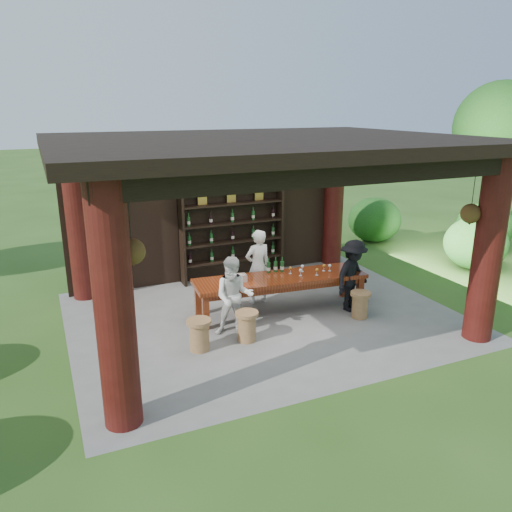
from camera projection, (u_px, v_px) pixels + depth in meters
name	position (u px, v px, depth m)	size (l,w,h in m)	color
ground	(264.00, 316.00, 9.97)	(90.00, 90.00, 0.00)	#2D5119
pavilion	(255.00, 208.00, 9.72)	(7.50, 6.00, 3.60)	slate
wine_shelf	(233.00, 233.00, 11.90)	(2.55, 0.39, 2.24)	black
tasting_table	(280.00, 282.00, 10.03)	(3.56, 1.22, 0.75)	#5E1E0D
stool_near_left	(247.00, 325.00, 8.87)	(0.42, 0.42, 0.55)	brown
stool_near_right	(360.00, 304.00, 9.84)	(0.40, 0.40, 0.53)	brown
stool_far_left	(199.00, 334.00, 8.52)	(0.43, 0.43, 0.56)	brown
host	(258.00, 267.00, 10.46)	(0.58, 0.38, 1.59)	white
guest_woman	(234.00, 297.00, 8.99)	(0.72, 0.56, 1.48)	silver
guest_man	(353.00, 276.00, 10.08)	(0.96, 0.55, 1.49)	black
table_bottles	(275.00, 265.00, 10.23)	(0.36, 0.13, 0.31)	#194C1E
table_glasses	(311.00, 269.00, 10.19)	(0.89, 0.38, 0.15)	silver
napkin_basket	(240.00, 278.00, 9.71)	(0.26, 0.18, 0.14)	#BF6672
shrubs	(351.00, 270.00, 10.98)	(15.60, 8.15, 1.36)	#194C14
trees	(377.00, 135.00, 11.79)	(21.87, 11.93, 4.80)	#3F2819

